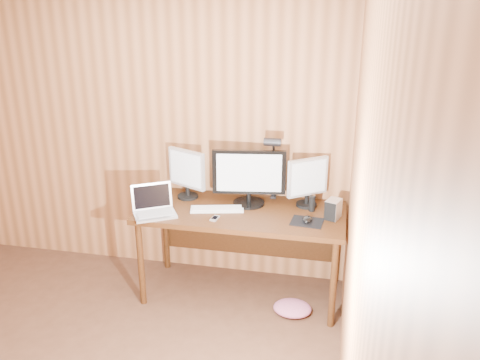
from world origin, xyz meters
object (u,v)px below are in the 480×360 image
(phone, at_px, (215,218))
(monitor_right, at_px, (308,181))
(keyboard, at_px, (217,209))
(speaker, at_px, (312,204))
(desk_lamp, at_px, (273,159))
(monitor_left, at_px, (187,173))
(laptop, at_px, (154,207))
(mouse, at_px, (307,219))
(desk, at_px, (243,221))
(monitor_center, at_px, (249,177))
(hard_drive, at_px, (333,209))

(phone, bearing_deg, monitor_right, 38.93)
(keyboard, bearing_deg, speaker, -2.51)
(speaker, distance_m, desk_lamp, 0.46)
(monitor_left, xyz_separation_m, laptop, (-0.16, -0.36, -0.16))
(monitor_left, bearing_deg, monitor_right, 26.45)
(monitor_left, bearing_deg, desk_lamp, 30.56)
(mouse, bearing_deg, monitor_left, -178.80)
(desk, height_order, mouse, mouse)
(desk, relative_size, laptop, 4.14)
(monitor_center, height_order, speaker, monitor_center)
(desk, relative_size, mouse, 14.32)
(laptop, xyz_separation_m, speaker, (1.18, 0.29, 0.01))
(hard_drive, height_order, desk_lamp, desk_lamp)
(monitor_right, bearing_deg, hard_drive, -79.69)
(desk, bearing_deg, monitor_right, 13.82)
(keyboard, xyz_separation_m, desk_lamp, (0.39, 0.27, 0.35))
(desk, distance_m, keyboard, 0.25)
(desk_lamp, bearing_deg, keyboard, -135.31)
(monitor_right, xyz_separation_m, phone, (-0.65, -0.39, -0.20))
(laptop, bearing_deg, mouse, -26.84)
(monitor_center, bearing_deg, speaker, -12.26)
(laptop, height_order, speaker, laptop)
(laptop, relative_size, speaker, 3.21)
(desk, height_order, monitor_left, monitor_left)
(laptop, xyz_separation_m, mouse, (1.16, 0.08, -0.03))
(keyboard, distance_m, hard_drive, 0.89)
(desk_lamp, bearing_deg, hard_drive, -15.63)
(monitor_center, bearing_deg, desk_lamp, 21.80)
(monitor_left, distance_m, monitor_right, 0.97)
(monitor_center, height_order, monitor_right, monitor_center)
(hard_drive, height_order, phone, hard_drive)
(phone, bearing_deg, mouse, 15.11)
(keyboard, bearing_deg, mouse, -19.54)
(hard_drive, distance_m, desk_lamp, 0.62)
(monitor_left, bearing_deg, desk, 13.77)
(hard_drive, height_order, speaker, hard_drive)
(desk, bearing_deg, monitor_left, 168.68)
(monitor_right, bearing_deg, mouse, -121.27)
(monitor_left, bearing_deg, phone, -23.39)
(hard_drive, bearing_deg, monitor_left, -168.34)
(desk, xyz_separation_m, mouse, (0.52, -0.18, 0.14))
(monitor_center, xyz_separation_m, laptop, (-0.68, -0.32, -0.18))
(desk, height_order, hard_drive, hard_drive)
(speaker, bearing_deg, hard_drive, -33.05)
(keyboard, distance_m, mouse, 0.71)
(monitor_right, bearing_deg, speaker, -98.91)
(mouse, xyz_separation_m, phone, (-0.68, -0.08, -0.02))
(desk, relative_size, monitor_center, 2.79)
(hard_drive, bearing_deg, monitor_right, 156.99)
(monitor_right, height_order, keyboard, monitor_right)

